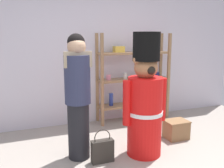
% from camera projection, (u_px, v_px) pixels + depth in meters
% --- Properties ---
extents(back_wall, '(6.40, 0.12, 2.60)m').
position_uv_depth(back_wall, '(89.00, 53.00, 4.61)').
color(back_wall, silver).
rests_on(back_wall, ground_plane).
extents(merchandise_shelf, '(1.42, 0.35, 1.66)m').
position_uv_depth(merchandise_shelf, '(134.00, 76.00, 4.78)').
color(merchandise_shelf, '#93704C').
rests_on(merchandise_shelf, ground_plane).
extents(teddy_bear_guard, '(0.64, 0.48, 1.67)m').
position_uv_depth(teddy_bear_guard, '(145.00, 102.00, 3.35)').
color(teddy_bear_guard, red).
rests_on(teddy_bear_guard, ground_plane).
extents(person_shopper, '(0.35, 0.33, 1.65)m').
position_uv_depth(person_shopper, '(78.00, 95.00, 3.23)').
color(person_shopper, black).
rests_on(person_shopper, ground_plane).
extents(shopping_bag, '(0.29, 0.11, 0.45)m').
position_uv_depth(shopping_bag, '(102.00, 150.00, 3.23)').
color(shopping_bag, '#332D28').
rests_on(shopping_bag, ground_plane).
extents(display_crate, '(0.36, 0.29, 0.29)m').
position_uv_depth(display_crate, '(176.00, 129.00, 3.99)').
color(display_crate, olive).
rests_on(display_crate, ground_plane).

